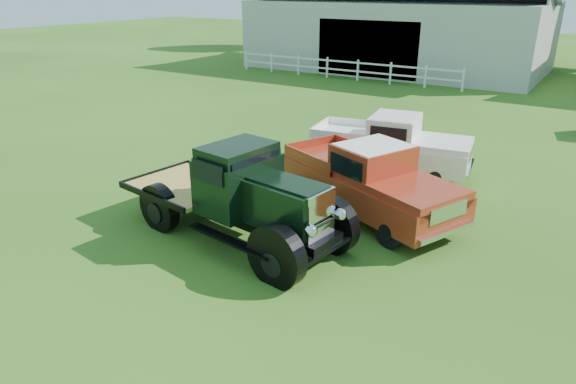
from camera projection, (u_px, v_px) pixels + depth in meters
The scene contains 6 objects.
ground at pixel (249, 255), 10.65m from camera, with size 120.00×120.00×0.00m, color #2E4F16.
shed_left at pixel (399, 24), 33.39m from camera, with size 18.80×10.20×5.60m, color #9FA095, non-canonical shape.
fence_rail at pixel (342, 69), 30.03m from camera, with size 14.20×0.16×1.20m, color white, non-canonical shape.
vintage_flatbed at pixel (236, 192), 11.03m from camera, with size 5.43×2.15×2.15m, color black, non-canonical shape.
red_pickup at pixel (369, 179), 12.26m from camera, with size 4.93×1.90×1.80m, color #9D2F1A, non-canonical shape.
white_pickup at pixel (390, 145), 14.96m from camera, with size 4.67×1.81×1.72m, color white, non-canonical shape.
Camera 1 is at (5.72, -7.47, 5.23)m, focal length 32.00 mm.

